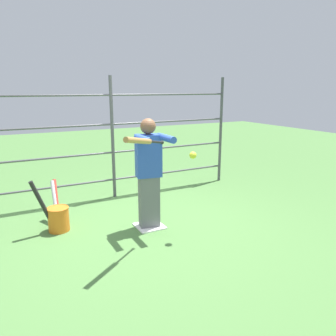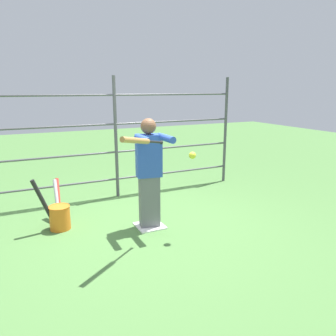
# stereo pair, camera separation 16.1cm
# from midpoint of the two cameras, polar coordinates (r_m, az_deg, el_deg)

# --- Properties ---
(ground_plane) EXTENTS (24.00, 24.00, 0.00)m
(ground_plane) POSITION_cam_midpoint_polar(r_m,az_deg,el_deg) (5.02, -2.26, -10.12)
(ground_plane) COLOR #4C7A3D
(home_plate) EXTENTS (0.40, 0.40, 0.02)m
(home_plate) POSITION_cam_midpoint_polar(r_m,az_deg,el_deg) (5.02, -2.27, -10.02)
(home_plate) COLOR white
(home_plate) RESTS_ON ground
(fence_backstop) EXTENTS (4.98, 0.06, 2.25)m
(fence_backstop) POSITION_cam_midpoint_polar(r_m,az_deg,el_deg) (6.16, -8.33, 5.16)
(fence_backstop) COLOR #4C4C51
(fence_backstop) RESTS_ON ground
(batter) EXTENTS (0.41, 0.59, 1.62)m
(batter) POSITION_cam_midpoint_polar(r_m,az_deg,el_deg) (4.72, -2.29, -0.41)
(batter) COLOR slate
(batter) RESTS_ON ground
(baseball_bat_swinging) EXTENTS (0.75, 0.62, 0.22)m
(baseball_bat_swinging) POSITION_cam_midpoint_polar(r_m,az_deg,el_deg) (3.75, -3.80, 4.76)
(baseball_bat_swinging) COLOR black
(softball_in_flight) EXTENTS (0.10, 0.10, 0.10)m
(softball_in_flight) POSITION_cam_midpoint_polar(r_m,az_deg,el_deg) (4.36, 5.33, 2.20)
(softball_in_flight) COLOR yellow
(bat_bucket) EXTENTS (0.51, 0.74, 0.81)m
(bat_bucket) POSITION_cam_midpoint_polar(r_m,az_deg,el_deg) (5.11, -17.67, -7.69)
(bat_bucket) COLOR orange
(bat_bucket) RESTS_ON ground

